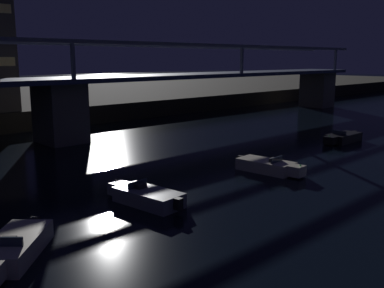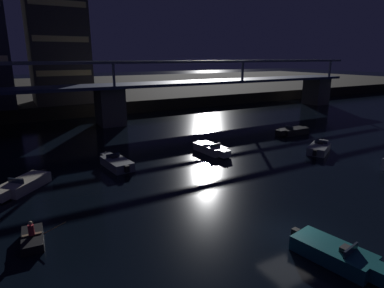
{
  "view_description": "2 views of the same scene",
  "coord_description": "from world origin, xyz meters",
  "px_view_note": "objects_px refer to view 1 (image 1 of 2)",
  "views": [
    {
      "loc": [
        -19.08,
        -1.63,
        7.76
      ],
      "look_at": [
        1.38,
        19.88,
        1.96
      ],
      "focal_mm": 41.1,
      "sensor_mm": 36.0,
      "label": 1
    },
    {
      "loc": [
        -13.27,
        -12.03,
        10.05
      ],
      "look_at": [
        1.43,
        13.85,
        2.01
      ],
      "focal_mm": 30.44,
      "sensor_mm": 36.0,
      "label": 2
    }
  ],
  "objects_px": {
    "speedboat_mid_right": "(342,138)",
    "speedboat_far_left": "(146,196)",
    "speedboat_mid_center": "(13,248)",
    "river_bridge": "(59,94)",
    "speedboat_mid_left": "(268,166)"
  },
  "relations": [
    {
      "from": "speedboat_mid_left",
      "to": "speedboat_mid_right",
      "type": "bearing_deg",
      "value": 7.76
    },
    {
      "from": "speedboat_far_left",
      "to": "river_bridge",
      "type": "bearing_deg",
      "value": 75.19
    },
    {
      "from": "speedboat_mid_left",
      "to": "speedboat_mid_center",
      "type": "distance_m",
      "value": 18.25
    },
    {
      "from": "speedboat_mid_center",
      "to": "speedboat_mid_right",
      "type": "bearing_deg",
      "value": 5.57
    },
    {
      "from": "speedboat_mid_right",
      "to": "speedboat_mid_left",
      "type": "bearing_deg",
      "value": -172.24
    },
    {
      "from": "river_bridge",
      "to": "speedboat_mid_right",
      "type": "bearing_deg",
      "value": -43.39
    },
    {
      "from": "river_bridge",
      "to": "speedboat_mid_right",
      "type": "xyz_separation_m",
      "value": [
        19.21,
        -18.16,
        -4.12
      ]
    },
    {
      "from": "speedboat_mid_left",
      "to": "speedboat_mid_right",
      "type": "xyz_separation_m",
      "value": [
        14.06,
        1.92,
        0.0
      ]
    },
    {
      "from": "speedboat_mid_right",
      "to": "speedboat_mid_center",
      "type": "bearing_deg",
      "value": -174.43
    },
    {
      "from": "speedboat_mid_left",
      "to": "river_bridge",
      "type": "bearing_deg",
      "value": 104.38
    },
    {
      "from": "speedboat_mid_center",
      "to": "speedboat_mid_right",
      "type": "distance_m",
      "value": 32.42
    },
    {
      "from": "river_bridge",
      "to": "speedboat_mid_center",
      "type": "xyz_separation_m",
      "value": [
        -13.06,
        -21.31,
        -4.12
      ]
    },
    {
      "from": "river_bridge",
      "to": "speedboat_mid_left",
      "type": "xyz_separation_m",
      "value": [
        5.15,
        -20.07,
        -4.12
      ]
    },
    {
      "from": "river_bridge",
      "to": "speedboat_mid_right",
      "type": "height_order",
      "value": "river_bridge"
    },
    {
      "from": "speedboat_mid_right",
      "to": "speedboat_far_left",
      "type": "relative_size",
      "value": 0.99
    }
  ]
}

